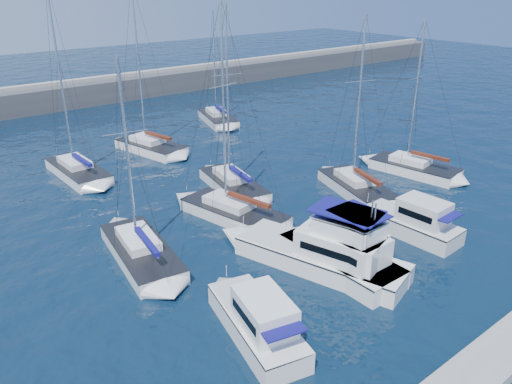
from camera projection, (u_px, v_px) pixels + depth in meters
ground at (351, 252)px, 32.56m from camera, size 220.00×220.00×0.00m
breakwater at (68, 98)px, 69.47m from camera, size 160.00×6.00×4.45m
motor_yacht_port_outer at (259, 323)px, 24.46m from camera, size 4.08×7.49×3.20m
motor_yacht_port_inner at (328, 254)px, 30.21m from camera, size 6.34×11.15×4.69m
motor_yacht_stbd_inner at (344, 256)px, 29.99m from camera, size 3.29×8.01×4.69m
motor_yacht_stbd_outer at (414, 223)px, 34.41m from camera, size 2.94×6.90×3.20m
sailboat_mid_a at (141, 252)px, 31.63m from camera, size 4.24×8.76×12.96m
sailboat_mid_b at (234, 212)px, 36.89m from camera, size 4.78×8.94×15.71m
sailboat_mid_c at (233, 184)px, 41.85m from camera, size 4.37×8.43×15.24m
sailboat_mid_d at (357, 187)px, 41.35m from camera, size 5.37×8.55×14.56m
sailboat_mid_e at (414, 168)px, 45.46m from camera, size 4.34×8.17×13.74m
sailboat_back_a at (78, 171)px, 44.76m from camera, size 3.28×8.36×16.96m
sailboat_back_b at (151, 146)px, 51.13m from camera, size 4.82×8.43×16.62m
sailboat_back_c at (218, 118)px, 61.36m from camera, size 5.13×8.16×13.46m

